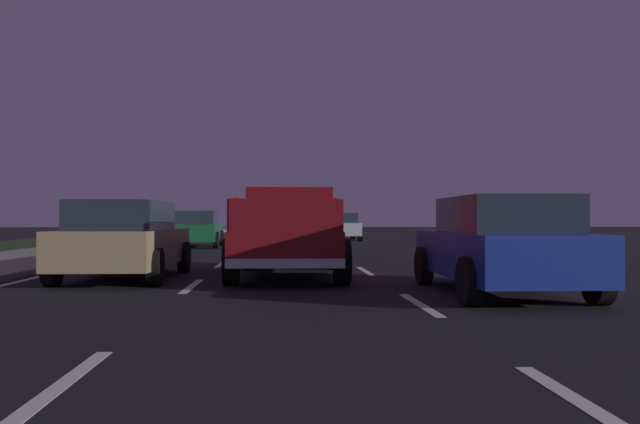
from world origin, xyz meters
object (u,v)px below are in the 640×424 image
(pickup_truck, at_px, (290,232))
(sedan_silver, at_px, (341,226))
(sedan_green, at_px, (197,229))
(sedan_blue, at_px, (500,244))
(sedan_tan, at_px, (125,239))

(pickup_truck, distance_m, sedan_silver, 22.91)
(sedan_green, relative_size, sedan_silver, 1.00)
(pickup_truck, height_order, sedan_silver, pickup_truck)
(sedan_blue, distance_m, sedan_tan, 7.21)
(sedan_tan, bearing_deg, sedan_blue, -114.15)
(sedan_green, bearing_deg, pickup_truck, -165.03)
(sedan_silver, bearing_deg, pickup_truck, 171.85)
(pickup_truck, relative_size, sedan_blue, 1.24)
(sedan_green, bearing_deg, sedan_blue, -158.29)
(sedan_green, height_order, sedan_tan, same)
(sedan_blue, relative_size, sedan_silver, 1.00)
(sedan_blue, bearing_deg, pickup_truck, 41.88)
(sedan_blue, relative_size, sedan_tan, 1.00)
(pickup_truck, relative_size, sedan_green, 1.24)
(pickup_truck, relative_size, sedan_tan, 1.24)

